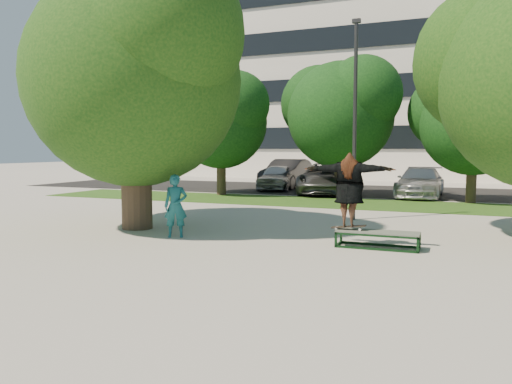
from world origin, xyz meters
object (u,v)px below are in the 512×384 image
at_px(car_silver_a, 278,177).
at_px(car_grey, 326,178).
at_px(bystander, 176,206).
at_px(car_dark, 288,173).
at_px(lamppost, 355,118).
at_px(grind_box, 377,240).
at_px(car_silver_b, 420,182).
at_px(tree_left, 133,67).

xyz_separation_m(car_silver_a, car_grey, (3.05, -1.45, 0.06)).
distance_m(bystander, car_dark, 16.46).
bearing_deg(car_grey, lamppost, -80.74).
relative_size(bystander, car_silver_a, 0.38).
bearing_deg(car_silver_a, lamppost, -65.90).
height_order(lamppost, car_silver_a, lamppost).
xyz_separation_m(grind_box, car_silver_b, (0.02, 12.79, 0.49)).
bearing_deg(car_grey, bystander, -102.34).
relative_size(tree_left, car_grey, 1.31).
xyz_separation_m(tree_left, bystander, (1.79, -0.87, -3.64)).
distance_m(tree_left, car_silver_a, 14.37).
distance_m(tree_left, car_silver_b, 14.58).
xyz_separation_m(lamppost, grind_box, (1.38, -4.29, -2.96)).
xyz_separation_m(tree_left, car_silver_a, (-0.76, 13.85, -3.73)).
distance_m(grind_box, car_grey, 13.53).
relative_size(lamppost, car_silver_b, 1.30).
bearing_deg(car_silver_a, tree_left, -94.08).
xyz_separation_m(tree_left, car_grey, (2.29, 12.41, -3.67)).
height_order(grind_box, car_grey, car_grey).
bearing_deg(tree_left, bystander, -25.77).
relative_size(lamppost, bystander, 3.89).
distance_m(bystander, car_silver_b, 14.15).
bearing_deg(tree_left, car_silver_b, 61.65).
bearing_deg(grind_box, car_silver_a, 117.54).
bearing_deg(grind_box, car_dark, 115.04).
distance_m(tree_left, lamppost, 6.70).
relative_size(lamppost, grind_box, 3.39).
bearing_deg(car_silver_a, grind_box, -69.67).
xyz_separation_m(bystander, car_silver_a, (-2.55, 14.72, -0.09)).
relative_size(grind_box, car_dark, 0.37).
distance_m(grind_box, car_silver_b, 12.80).
height_order(lamppost, car_dark, lamppost).
xyz_separation_m(tree_left, lamppost, (5.29, 3.91, -1.27)).
distance_m(lamppost, car_dark, 13.18).
xyz_separation_m(tree_left, grind_box, (6.67, -0.39, -4.23)).
xyz_separation_m(bystander, car_dark, (-2.50, 16.27, 0.03)).
bearing_deg(lamppost, car_grey, 109.44).
distance_m(grind_box, car_silver_a, 16.07).
relative_size(car_grey, car_silver_b, 1.16).
relative_size(grind_box, car_silver_b, 0.38).
bearing_deg(grind_box, bystander, -174.38).
height_order(grind_box, car_silver_a, car_silver_a).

